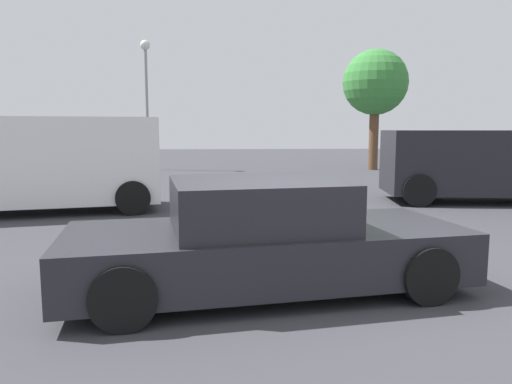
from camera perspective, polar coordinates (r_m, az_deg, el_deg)
name	(u,v)px	position (r m, az deg, el deg)	size (l,w,h in m)	color
ground_plane	(297,291)	(5.85, 4.84, -11.44)	(80.00, 80.00, 0.00)	#38383D
sedan_foreground	(264,240)	(5.72, 0.89, -5.60)	(4.83, 2.58, 1.31)	#232328
van_white	(39,161)	(11.99, -24.13, 3.30)	(5.53, 3.11, 2.14)	white
suv_dark	(485,163)	(13.83, 25.25, 3.12)	(5.17, 2.50, 1.85)	black
light_post_far	(146,81)	(23.12, -12.75, 12.53)	(0.44, 0.44, 5.84)	gray
tree_back_center	(375,83)	(23.26, 13.81, 12.27)	(2.95, 2.95, 5.46)	brown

